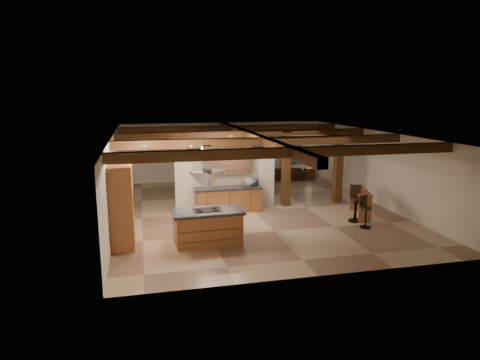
# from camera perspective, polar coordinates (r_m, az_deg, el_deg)

# --- Properties ---
(ground) EXTENTS (12.00, 12.00, 0.00)m
(ground) POSITION_cam_1_polar(r_m,az_deg,el_deg) (16.15, 1.92, -4.11)
(ground) COLOR tan
(ground) RESTS_ON ground
(room_walls) EXTENTS (12.00, 12.00, 12.00)m
(room_walls) POSITION_cam_1_polar(r_m,az_deg,el_deg) (15.76, 1.97, 2.13)
(room_walls) COLOR silver
(room_walls) RESTS_ON ground
(ceiling_beams) EXTENTS (10.00, 12.00, 0.28)m
(ceiling_beams) POSITION_cam_1_polar(r_m,az_deg,el_deg) (15.63, 1.99, 5.68)
(ceiling_beams) COLOR #3E220F
(ceiling_beams) RESTS_ON room_walls
(timber_posts) EXTENTS (2.50, 0.30, 2.90)m
(timber_posts) POSITION_cam_1_polar(r_m,az_deg,el_deg) (17.04, 9.68, 2.63)
(timber_posts) COLOR #3E220F
(timber_posts) RESTS_ON ground
(partition_wall) EXTENTS (3.80, 0.18, 2.20)m
(partition_wall) POSITION_cam_1_polar(r_m,az_deg,el_deg) (16.14, -1.95, -0.10)
(partition_wall) COLOR silver
(partition_wall) RESTS_ON ground
(pantry_cabinet) EXTENTS (0.67, 1.60, 2.40)m
(pantry_cabinet) POSITION_cam_1_polar(r_m,az_deg,el_deg) (12.81, -15.46, -3.16)
(pantry_cabinet) COLOR olive
(pantry_cabinet) RESTS_ON ground
(back_counter) EXTENTS (2.50, 0.66, 0.94)m
(back_counter) POSITION_cam_1_polar(r_m,az_deg,el_deg) (15.90, -1.65, -2.58)
(back_counter) COLOR olive
(back_counter) RESTS_ON ground
(upper_display_cabinet) EXTENTS (1.80, 0.36, 0.95)m
(upper_display_cabinet) POSITION_cam_1_polar(r_m,az_deg,el_deg) (15.82, -1.83, 2.42)
(upper_display_cabinet) COLOR olive
(upper_display_cabinet) RESTS_ON partition_wall
(range_hood) EXTENTS (1.10, 1.10, 1.40)m
(range_hood) POSITION_cam_1_polar(r_m,az_deg,el_deg) (12.33, -4.43, -0.55)
(range_hood) COLOR silver
(range_hood) RESTS_ON room_walls
(back_windows) EXTENTS (2.70, 0.07, 1.70)m
(back_windows) POSITION_cam_1_polar(r_m,az_deg,el_deg) (22.22, 4.95, 4.14)
(back_windows) COLOR #3E220F
(back_windows) RESTS_ON room_walls
(framed_art) EXTENTS (0.65, 0.05, 0.85)m
(framed_art) POSITION_cam_1_polar(r_m,az_deg,el_deg) (21.26, -6.16, 4.32)
(framed_art) COLOR #3E220F
(framed_art) RESTS_ON room_walls
(recessed_cans) EXTENTS (3.16, 2.46, 0.03)m
(recessed_cans) POSITION_cam_1_polar(r_m,az_deg,el_deg) (13.24, -6.47, 5.02)
(recessed_cans) COLOR silver
(recessed_cans) RESTS_ON room_walls
(kitchen_island) EXTENTS (2.09, 1.17, 1.02)m
(kitchen_island) POSITION_cam_1_polar(r_m,az_deg,el_deg) (12.66, -4.34, -6.18)
(kitchen_island) COLOR olive
(kitchen_island) RESTS_ON ground
(dining_table) EXTENTS (2.18, 1.56, 0.69)m
(dining_table) POSITION_cam_1_polar(r_m,az_deg,el_deg) (18.34, 1.30, -1.08)
(dining_table) COLOR #411E10
(dining_table) RESTS_ON ground
(sofa) EXTENTS (2.22, 1.03, 0.63)m
(sofa) POSITION_cam_1_polar(r_m,az_deg,el_deg) (21.91, 5.85, 0.87)
(sofa) COLOR black
(sofa) RESTS_ON ground
(microwave) EXTENTS (0.56, 0.46, 0.27)m
(microwave) POSITION_cam_1_polar(r_m,az_deg,el_deg) (15.97, 1.50, -0.32)
(microwave) COLOR silver
(microwave) RESTS_ON back_counter
(bar_counter) EXTENTS (0.99, 1.89, 0.96)m
(bar_counter) POSITION_cam_1_polar(r_m,az_deg,el_deg) (15.88, 15.78, -2.39)
(bar_counter) COLOR olive
(bar_counter) RESTS_ON ground
(side_table) EXTENTS (0.52, 0.52, 0.59)m
(side_table) POSITION_cam_1_polar(r_m,az_deg,el_deg) (22.20, 9.25, 0.88)
(side_table) COLOR #3E220F
(side_table) RESTS_ON ground
(table_lamp) EXTENTS (0.28, 0.28, 0.33)m
(table_lamp) POSITION_cam_1_polar(r_m,az_deg,el_deg) (22.11, 9.29, 2.23)
(table_lamp) COLOR black
(table_lamp) RESTS_ON side_table
(bar_stool_a) EXTENTS (0.38, 0.39, 1.06)m
(bar_stool_a) POSITION_cam_1_polar(r_m,az_deg,el_deg) (14.64, 16.35, -4.06)
(bar_stool_a) COLOR black
(bar_stool_a) RESTS_ON ground
(bar_stool_b) EXTENTS (0.38, 0.39, 1.04)m
(bar_stool_b) POSITION_cam_1_polar(r_m,az_deg,el_deg) (15.40, 15.14, -3.26)
(bar_stool_b) COLOR black
(bar_stool_b) RESTS_ON ground
(bar_stool_c) EXTENTS (0.47, 0.48, 1.25)m
(bar_stool_c) POSITION_cam_1_polar(r_m,az_deg,el_deg) (15.23, 15.10, -3.01)
(bar_stool_c) COLOR black
(bar_stool_c) RESTS_ON ground
(dining_chairs) EXTENTS (1.73, 1.73, 1.12)m
(dining_chairs) POSITION_cam_1_polar(r_m,az_deg,el_deg) (18.29, 1.31, -0.39)
(dining_chairs) COLOR #3E220F
(dining_chairs) RESTS_ON ground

